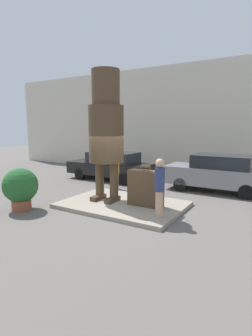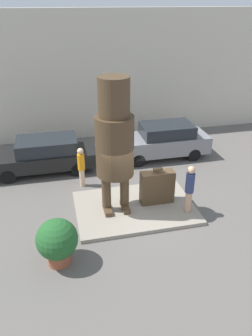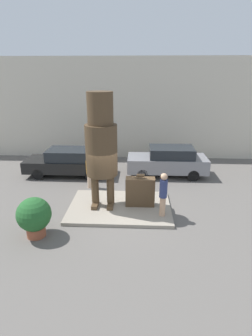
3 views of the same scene
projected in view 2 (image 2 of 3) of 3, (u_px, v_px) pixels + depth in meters
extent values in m
plane|color=#605B56|center=(135.00, 209.00, 11.86)|extent=(60.00, 60.00, 0.00)
cube|color=gray|center=(135.00, 208.00, 11.83)|extent=(4.23, 2.96, 0.14)
cube|color=beige|center=(99.00, 76.00, 16.91)|extent=(28.00, 0.60, 6.41)
cube|color=#4C3823|center=(107.00, 209.00, 11.47)|extent=(0.25, 0.72, 0.16)
cube|color=#4C3823|center=(125.00, 207.00, 11.60)|extent=(0.25, 0.72, 0.16)
cylinder|color=#4C3823|center=(106.00, 191.00, 11.23)|extent=(0.31, 0.31, 1.26)
cylinder|color=#4C3823|center=(124.00, 188.00, 11.36)|extent=(0.31, 0.31, 1.26)
cylinder|color=#4C3823|center=(115.00, 146.00, 10.54)|extent=(1.26, 1.26, 2.02)
cylinder|color=#4C3823|center=(114.00, 97.00, 9.80)|extent=(0.99, 0.99, 1.21)
cube|color=#4C3823|center=(157.00, 187.00, 11.77)|extent=(1.21, 0.44, 1.22)
cylinder|color=#4C3823|center=(158.00, 169.00, 11.44)|extent=(0.33, 0.13, 0.13)
cylinder|color=tan|center=(188.00, 202.00, 11.33)|extent=(0.23, 0.23, 0.79)
cylinder|color=navy|center=(190.00, 183.00, 10.99)|extent=(0.30, 0.30, 0.71)
sphere|color=tan|center=(191.00, 170.00, 10.76)|extent=(0.26, 0.26, 0.26)
cube|color=black|center=(43.00, 158.00, 14.21)|extent=(4.61, 1.76, 0.63)
cube|color=#1E2328|center=(47.00, 145.00, 13.98)|extent=(2.54, 1.59, 0.57)
cylinder|color=black|center=(8.00, 177.00, 13.39)|extent=(0.61, 0.18, 0.61)
cylinder|color=black|center=(11.00, 160.00, 14.75)|extent=(0.61, 0.18, 0.61)
cylinder|color=black|center=(78.00, 169.00, 13.96)|extent=(0.61, 0.18, 0.61)
cylinder|color=black|center=(75.00, 154.00, 15.32)|extent=(0.61, 0.18, 0.61)
cube|color=gray|center=(162.00, 143.00, 15.47)|extent=(4.32, 1.72, 0.78)
cube|color=#1E2328|center=(167.00, 130.00, 15.21)|extent=(2.38, 1.55, 0.55)
cylinder|color=black|center=(138.00, 161.00, 14.71)|extent=(0.60, 0.18, 0.60)
cylinder|color=black|center=(130.00, 147.00, 16.04)|extent=(0.60, 0.18, 0.60)
cylinder|color=black|center=(194.00, 155.00, 15.25)|extent=(0.60, 0.18, 0.60)
cylinder|color=black|center=(182.00, 142.00, 16.58)|extent=(0.60, 0.18, 0.60)
cylinder|color=brown|center=(59.00, 258.00, 9.39)|extent=(0.65, 0.65, 0.35)
sphere|color=#235B28|center=(57.00, 239.00, 9.08)|extent=(1.18, 1.18, 1.18)
cylinder|color=beige|center=(82.00, 178.00, 13.17)|extent=(0.22, 0.22, 0.75)
cylinder|color=orange|center=(81.00, 162.00, 12.85)|extent=(0.28, 0.28, 0.67)
sphere|color=beige|center=(80.00, 151.00, 12.64)|extent=(0.25, 0.25, 0.25)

